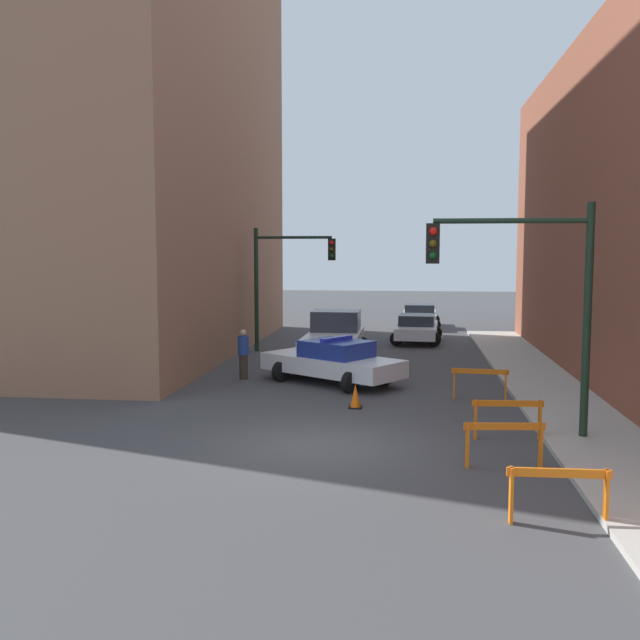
% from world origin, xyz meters
% --- Properties ---
extents(ground_plane, '(120.00, 120.00, 0.00)m').
position_xyz_m(ground_plane, '(0.00, 0.00, 0.00)').
color(ground_plane, '#424244').
extents(sidewalk_right, '(2.40, 44.00, 0.12)m').
position_xyz_m(sidewalk_right, '(6.20, 0.00, 0.06)').
color(sidewalk_right, '#B2ADA3').
rests_on(sidewalk_right, ground_plane).
extents(building_corner_left, '(14.00, 20.00, 19.31)m').
position_xyz_m(building_corner_left, '(-12.00, 14.00, 9.65)').
color(building_corner_left, '#93664C').
rests_on(building_corner_left, ground_plane).
extents(traffic_light_near, '(3.64, 0.35, 5.20)m').
position_xyz_m(traffic_light_near, '(4.73, 1.09, 3.53)').
color(traffic_light_near, black).
rests_on(traffic_light_near, sidewalk_right).
extents(traffic_light_far, '(3.44, 0.35, 5.20)m').
position_xyz_m(traffic_light_far, '(-3.30, 14.27, 3.40)').
color(traffic_light_far, black).
rests_on(traffic_light_far, ground_plane).
extents(police_car, '(4.92, 4.18, 1.52)m').
position_xyz_m(police_car, '(-0.40, 7.31, 0.72)').
color(police_car, white).
rests_on(police_car, ground_plane).
extents(white_truck, '(2.66, 5.41, 1.90)m').
position_xyz_m(white_truck, '(-0.86, 11.89, 0.91)').
color(white_truck, silver).
rests_on(white_truck, ground_plane).
extents(parked_car_near, '(2.45, 4.40, 1.31)m').
position_xyz_m(parked_car_near, '(2.38, 17.96, 0.67)').
color(parked_car_near, silver).
rests_on(parked_car_near, ground_plane).
extents(parked_car_mid, '(2.34, 4.34, 1.31)m').
position_xyz_m(parked_car_mid, '(2.60, 24.45, 0.67)').
color(parked_car_mid, silver).
rests_on(parked_car_mid, ground_plane).
extents(pedestrian_crossing, '(0.47, 0.47, 1.66)m').
position_xyz_m(pedestrian_crossing, '(-3.44, 7.72, 0.86)').
color(pedestrian_crossing, '#382D23').
rests_on(pedestrian_crossing, ground_plane).
extents(barrier_front, '(1.60, 0.21, 0.90)m').
position_xyz_m(barrier_front, '(4.32, -4.03, 0.62)').
color(barrier_front, orange).
rests_on(barrier_front, ground_plane).
extents(barrier_mid, '(1.60, 0.33, 0.90)m').
position_xyz_m(barrier_mid, '(3.87, -1.13, 0.62)').
color(barrier_mid, orange).
rests_on(barrier_mid, ground_plane).
extents(barrier_back, '(1.60, 0.27, 0.90)m').
position_xyz_m(barrier_back, '(4.23, 1.03, 0.62)').
color(barrier_back, orange).
rests_on(barrier_back, ground_plane).
extents(barrier_corner, '(1.60, 0.29, 0.90)m').
position_xyz_m(barrier_corner, '(4.02, 5.28, 0.62)').
color(barrier_corner, orange).
rests_on(barrier_corner, ground_plane).
extents(traffic_cone, '(0.36, 0.36, 0.66)m').
position_xyz_m(traffic_cone, '(0.57, 3.83, 0.32)').
color(traffic_cone, black).
rests_on(traffic_cone, ground_plane).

